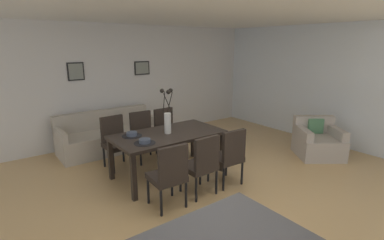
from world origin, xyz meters
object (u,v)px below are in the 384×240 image
object	(u,v)px
dining_chair_far_right	(143,134)
bowl_near_right	(132,134)
dining_chair_mid_left	(229,154)
dining_chair_near_left	(169,173)
centerpiece_vase	(168,117)
dining_table	(168,138)
framed_picture_center	(142,68)
dining_chair_near_right	(116,139)
dining_chair_far_left	(202,162)
dining_chair_mid_right	(167,129)
sofa	(109,137)
framed_picture_left	(76,71)
armchair	(318,142)
bowl_near_left	(145,141)

from	to	relation	value
dining_chair_far_right	bowl_near_right	bearing A→B (deg)	-128.86
dining_chair_far_right	dining_chair_mid_left	bearing A→B (deg)	-72.50
dining_chair_near_left	centerpiece_vase	bearing A→B (deg)	58.64
dining_chair_near_left	dining_chair_far_right	bearing A→B (deg)	72.96
dining_table	framed_picture_center	distance (m)	2.59
dining_chair_near_right	bowl_near_right	distance (m)	0.71
dining_chair_near_right	dining_chair_far_left	world-z (taller)	same
dining_chair_near_left	dining_chair_mid_left	bearing A→B (deg)	1.19
dining_chair_mid_right	sofa	world-z (taller)	dining_chair_mid_right
centerpiece_vase	sofa	size ratio (longest dim) A/B	0.36
framed_picture_left	dining_chair_near_left	bearing A→B (deg)	-86.34
dining_chair_far_right	centerpiece_vase	world-z (taller)	centerpiece_vase
dining_chair_far_left	framed_picture_center	distance (m)	3.43
dining_chair_mid_left	framed_picture_center	size ratio (longest dim) A/B	2.45
dining_chair_near_left	dining_chair_far_right	world-z (taller)	same
dining_chair_mid_right	framed_picture_left	world-z (taller)	framed_picture_left
dining_chair_near_left	framed_picture_center	distance (m)	3.61
bowl_near_right	sofa	bearing A→B (deg)	82.69
dining_table	armchair	distance (m)	3.06
dining_chair_far_right	framed_picture_left	distance (m)	1.94
dining_table	dining_chair_mid_right	xyz separation A→B (m)	(0.52, 0.87, -0.15)
bowl_near_left	framed_picture_center	distance (m)	2.95
dining_chair_mid_left	bowl_near_left	distance (m)	1.31
dining_chair_mid_left	framed_picture_left	distance (m)	3.60
dining_chair_near_left	dining_chair_far_left	world-z (taller)	same
bowl_near_right	dining_chair_mid_left	bearing A→B (deg)	-44.73
dining_chair_near_right	dining_chair_far_right	bearing A→B (deg)	1.49
dining_chair_far_right	framed_picture_center	world-z (taller)	framed_picture_center
bowl_near_right	framed_picture_left	bearing A→B (deg)	95.73
dining_chair_far_left	framed_picture_center	xyz separation A→B (m)	(0.72, 3.16, 1.12)
dining_chair_far_left	bowl_near_right	size ratio (longest dim) A/B	5.41
dining_chair_mid_left	framed_picture_left	bearing A→B (deg)	112.45
dining_chair_far_right	armchair	size ratio (longest dim) A/B	0.82
dining_chair_far_right	bowl_near_left	distance (m)	1.27
bowl_near_right	dining_chair_far_right	bearing A→B (deg)	51.14
dining_table	bowl_near_left	xyz separation A→B (m)	(-0.54, -0.22, 0.11)
dining_chair_near_left	bowl_near_right	bearing A→B (deg)	89.78
bowl_near_left	bowl_near_right	xyz separation A→B (m)	(0.00, 0.44, 0.00)
dining_chair_near_left	centerpiece_vase	world-z (taller)	centerpiece_vase
framed_picture_left	framed_picture_center	world-z (taller)	framed_picture_left
dining_chair_near_right	framed_picture_left	world-z (taller)	framed_picture_left
dining_chair_near_right	armchair	xyz separation A→B (m)	(3.42, -1.89, -0.23)
dining_chair_near_right	dining_chair_far_left	bearing A→B (deg)	-71.54
dining_chair_near_left	centerpiece_vase	distance (m)	1.17
dining_chair_near_right	sofa	distance (m)	0.99
dining_chair_near_left	sofa	world-z (taller)	dining_chair_near_left
dining_chair_far_left	centerpiece_vase	world-z (taller)	centerpiece_vase
dining_chair_near_right	armchair	bearing A→B (deg)	-28.90
dining_chair_far_right	framed_picture_center	size ratio (longest dim) A/B	2.45
dining_table	dining_chair_far_right	world-z (taller)	dining_chair_far_right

